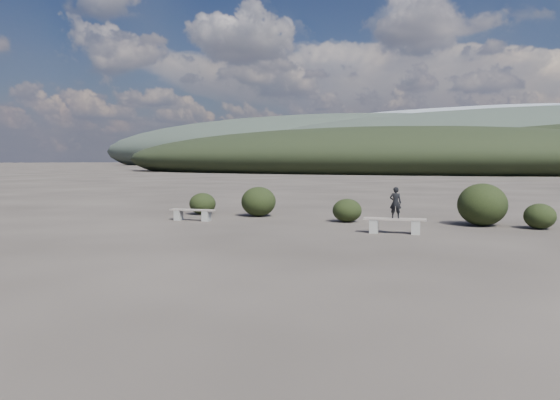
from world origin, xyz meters
The scene contains 10 objects.
ground centered at (0.00, 0.00, 0.00)m, with size 1200.00×1200.00×0.00m, color #302A25.
bench_left centered at (-4.39, 5.87, 0.26)m, with size 1.78×0.66×0.44m.
bench_right centered at (3.47, 5.65, 0.29)m, with size 1.97×0.81×0.48m.
seated_person centered at (3.49, 5.66, 0.98)m, with size 0.36×0.24×0.98m, color black.
shrub_a centered at (-5.41, 8.05, 0.46)m, with size 1.12×1.12×0.92m, color black.
shrub_b centered at (-2.90, 8.42, 0.61)m, with size 1.42×1.42×1.22m, color black.
shrub_c centered at (1.05, 8.06, 0.43)m, with size 1.09×1.09×0.87m, color black.
shrub_d centered at (5.69, 9.07, 0.75)m, with size 1.70×1.70×1.49m, color black.
shrub_e centered at (7.52, 8.95, 0.43)m, with size 1.03×1.03×0.86m, color black.
mountain_ridges centered at (-7.48, 339.06, 10.84)m, with size 500.00×400.00×56.00m.
Camera 1 is at (7.83, -11.13, 2.28)m, focal length 35.00 mm.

